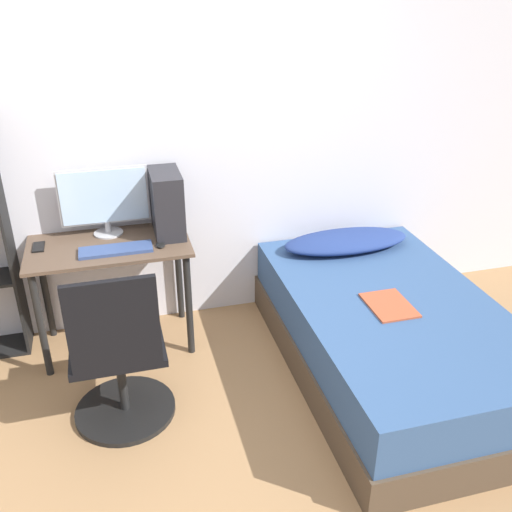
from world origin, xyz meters
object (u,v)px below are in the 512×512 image
office_chair (120,365)px  keyboard (116,250)px  bed (390,336)px  pc_tower (167,203)px  monitor (104,199)px

office_chair → keyboard: (0.05, 0.64, 0.36)m
bed → pc_tower: (-1.20, 0.79, 0.68)m
bed → keyboard: size_ratio=4.57×
office_chair → keyboard: bearing=85.4°
keyboard → pc_tower: pc_tower is taller
keyboard → bed: bearing=-21.5°
monitor → pc_tower: bearing=-13.3°
bed → keyboard: (-1.54, 0.61, 0.49)m
monitor → office_chair: bearing=-91.1°
monitor → keyboard: 0.35m
bed → monitor: bearing=150.8°
bed → monitor: monitor is taller
keyboard → office_chair: bearing=-94.6°
bed → monitor: size_ratio=3.60×
keyboard → pc_tower: bearing=28.5°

